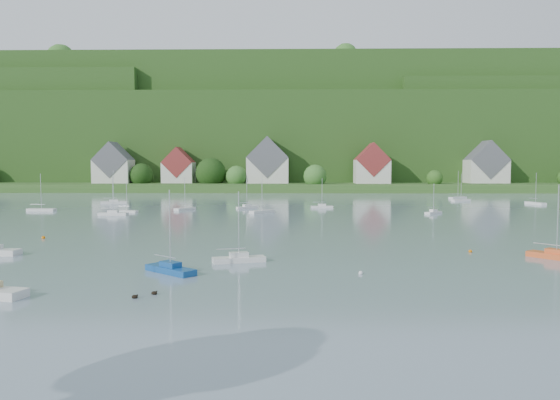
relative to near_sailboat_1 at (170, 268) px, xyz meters
name	(u,v)px	position (x,y,z in m)	size (l,w,h in m)	color
far_shore_strip	(257,186)	(-2.30, 168.85, 1.07)	(600.00, 60.00, 3.00)	#2E5720
forested_ridge	(265,141)	(-1.91, 237.41, 22.46)	(620.00, 181.22, 69.89)	#1E4014
village_building_0	(114,166)	(-57.30, 155.85, 9.08)	(14.00, 10.40, 16.00)	beige
village_building_1	(179,168)	(-32.30, 157.85, 8.32)	(12.00, 9.36, 14.00)	beige
village_building_2	(268,164)	(2.70, 156.85, 9.84)	(16.00, 11.44, 18.00)	beige
village_building_3	(372,167)	(42.70, 154.85, 9.00)	(13.00, 10.40, 15.50)	beige
village_building_4	(486,166)	(87.70, 158.85, 9.16)	(15.00, 10.40, 16.50)	beige
near_sailboat_1	(170,268)	(0.00, 0.00, 0.00)	(5.55, 4.99, 7.90)	navy
near_sailboat_3	(239,258)	(5.97, 5.67, -0.01)	(5.75, 3.06, 7.47)	silver
near_sailboat_5	(556,255)	(40.38, 8.14, 0.01)	(5.17, 5.67, 8.11)	#D95828
mooring_buoy_1	(361,274)	(17.99, -0.27, -0.43)	(0.40, 0.40, 0.40)	silver
mooring_buoy_2	(470,252)	(32.51, 12.43, -0.43)	(0.42, 0.42, 0.42)	#DB6903
mooring_buoy_3	(43,239)	(-22.87, 22.84, -0.43)	(0.50, 0.50, 0.50)	#DB6903
duck_pair	(145,295)	(0.01, -9.00, -0.31)	(1.72, 1.51, 0.36)	black
far_sailboat_cluster	(263,203)	(4.44, 85.41, -0.06)	(191.91, 65.37, 8.71)	silver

